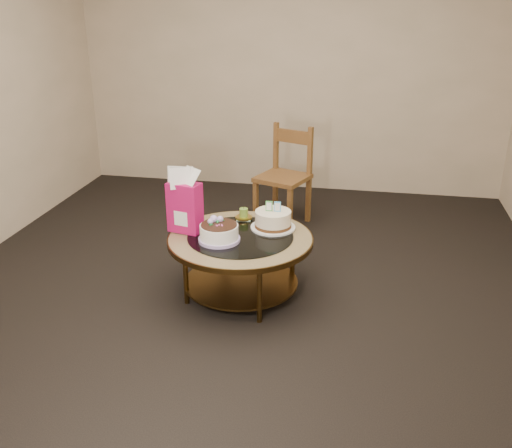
% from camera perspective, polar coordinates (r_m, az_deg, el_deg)
% --- Properties ---
extents(ground, '(5.00, 5.00, 0.00)m').
position_cam_1_polar(ground, '(4.18, -1.51, -6.97)').
color(ground, black).
rests_on(ground, ground).
extents(room_walls, '(4.52, 5.02, 2.61)m').
position_cam_1_polar(room_walls, '(3.68, -1.76, 14.47)').
color(room_walls, beige).
rests_on(room_walls, ground).
extents(coffee_table, '(1.02, 1.02, 0.46)m').
position_cam_1_polar(coffee_table, '(4.01, -1.56, -2.25)').
color(coffee_table, '#533917').
rests_on(coffee_table, ground).
extents(decorated_cake, '(0.29, 0.29, 0.17)m').
position_cam_1_polar(decorated_cake, '(3.88, -3.72, -0.94)').
color(decorated_cake, '#BEA2E5').
rests_on(decorated_cake, coffee_table).
extents(cream_cake, '(0.32, 0.32, 0.20)m').
position_cam_1_polar(cream_cake, '(4.08, 1.72, 0.41)').
color(cream_cake, white).
rests_on(cream_cake, coffee_table).
extents(gift_bag, '(0.25, 0.21, 0.46)m').
position_cam_1_polar(gift_bag, '(4.00, -7.15, 2.33)').
color(gift_bag, '#C0125B').
rests_on(gift_bag, coffee_table).
extents(pillar_candle, '(0.13, 0.13, 0.10)m').
position_cam_1_polar(pillar_candle, '(4.25, -1.23, 0.87)').
color(pillar_candle, '#CEC455').
rests_on(pillar_candle, coffee_table).
extents(dining_chair, '(0.54, 0.54, 0.91)m').
position_cam_1_polar(dining_chair, '(5.27, 2.90, 4.85)').
color(dining_chair, brown).
rests_on(dining_chair, ground).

